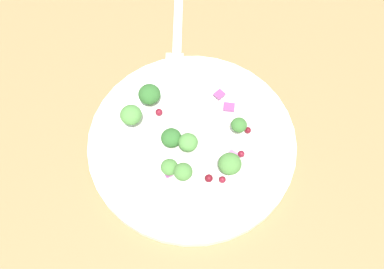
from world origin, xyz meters
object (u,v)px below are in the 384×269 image
object	(u,v)px
broccoli_floret_0	(171,138)
fork	(178,27)
plate	(192,141)
broccoli_floret_1	(188,143)
broccoli_floret_2	(169,167)

from	to	relation	value
broccoli_floret_0	fork	xyz separation A→B (cm)	(6.46, 17.86, -2.48)
plate	fork	world-z (taller)	plate
broccoli_floret_1	plate	bearing A→B (deg)	51.07
plate	broccoli_floret_0	world-z (taller)	broccoli_floret_0
broccoli_floret_1	broccoli_floret_2	xyz separation A→B (cm)	(-2.97, -2.06, -0.55)
broccoli_floret_0	fork	size ratio (longest dim) A/B	0.14
broccoli_floret_2	fork	world-z (taller)	broccoli_floret_2
broccoli_floret_1	broccoli_floret_2	world-z (taller)	broccoli_floret_1
broccoli_floret_0	broccoli_floret_2	bearing A→B (deg)	-110.91
plate	broccoli_floret_0	xyz separation A→B (cm)	(-2.49, 0.33, 1.87)
plate	broccoli_floret_1	size ratio (longest dim) A/B	10.78
plate	fork	bearing A→B (deg)	77.69
broccoli_floret_0	broccoli_floret_1	bearing A→B (deg)	-38.66
broccoli_floret_1	fork	size ratio (longest dim) A/B	0.13
plate	broccoli_floret_2	size ratio (longest dim) A/B	12.44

